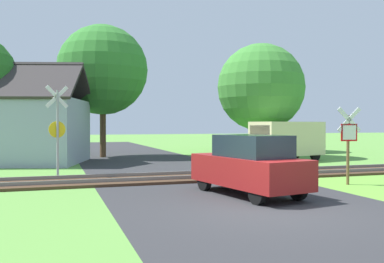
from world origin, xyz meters
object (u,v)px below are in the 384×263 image
Objects in this scene: tree_center at (103,70)px; tree_far at (256,86)px; mail_truck at (285,139)px; crossing_sign_far at (57,126)px; parked_car at (249,165)px; tree_right at (261,87)px; stop_sign_near at (349,139)px; house at (6,128)px.

tree_center is 1.05× the size of tree_far.
tree_far is 9.72m from mail_truck.
crossing_sign_far reaches higher than parked_car.
tree_right is 4.43m from mail_truck.
mail_truck is at bearing -105.69° from tree_far.
tree_far is at bearing -98.69° from stop_sign_near.
tree_far is at bearing -30.18° from mail_truck.
crossing_sign_far is at bearing -105.19° from tree_center.
house is 1.13× the size of tree_center.
stop_sign_near is at bearing -30.23° from house.
tree_far reaches higher than crossing_sign_far.
tree_far reaches higher than stop_sign_near.
crossing_sign_far is 0.85× the size of parked_car.
tree_far is 21.25m from parked_car.
tree_right is at bearing 14.07° from house.
tree_right is at bearing -14.97° from mail_truck.
house is 15.35m from mail_truck.
house is at bearing -38.18° from stop_sign_near.
tree_far is at bearing 32.14° from house.
stop_sign_near is 0.28× the size of house.
stop_sign_near is 10.71m from crossing_sign_far.
tree_center reaches higher than parked_car.
tree_far is at bearing 10.87° from tree_center.
parked_car is at bearing 20.15° from stop_sign_near.
parked_car is at bearing -116.95° from tree_far.
tree_center is at bearing -169.13° from tree_far.
crossing_sign_far is (-9.55, 4.81, 0.44)m from stop_sign_near.
house is 7.13m from tree_center.
stop_sign_near is 0.37× the size of tree_right.
parked_car is (-7.05, -13.03, -3.55)m from tree_right.
parked_car is at bearing -81.36° from tree_center.
tree_center is (-9.53, 3.25, 1.11)m from tree_right.
crossing_sign_far is 0.43× the size of tree_center.
house is 1.83× the size of mail_truck.
house is at bearing 109.64° from parked_car.
stop_sign_near is at bearing -103.19° from tree_right.
crossing_sign_far reaches higher than stop_sign_near.
stop_sign_near is 18.73m from tree_far.
parked_car is (5.34, -5.74, -1.13)m from crossing_sign_far.
tree_right is (2.84, 12.11, 2.85)m from stop_sign_near.
house is at bearing 178.32° from tree_right.
mail_truck is 1.23× the size of parked_car.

